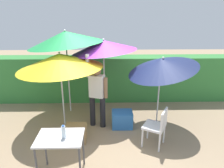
% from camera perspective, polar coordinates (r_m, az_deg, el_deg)
% --- Properties ---
extents(ground_plane, '(24.00, 24.00, 0.00)m').
position_cam_1_polar(ground_plane, '(5.47, 0.08, -12.01)').
color(ground_plane, '#9E8466').
extents(hedge_row, '(8.00, 0.70, 1.47)m').
position_cam_1_polar(hedge_row, '(6.96, -0.33, 1.57)').
color(hedge_row, '#38843D').
rests_on(hedge_row, ground_plane).
extents(umbrella_rainbow, '(1.80, 1.78, 2.23)m').
position_cam_1_polar(umbrella_rainbow, '(5.67, -2.33, 10.36)').
color(umbrella_rainbow, silver).
rests_on(umbrella_rainbow, ground_plane).
extents(umbrella_orange, '(2.08, 2.06, 2.46)m').
position_cam_1_polar(umbrella_orange, '(5.87, -12.62, 12.21)').
color(umbrella_orange, silver).
rests_on(umbrella_orange, ground_plane).
extents(umbrella_yellow, '(1.76, 1.72, 2.06)m').
position_cam_1_polar(umbrella_yellow, '(5.17, 13.48, 5.29)').
color(umbrella_yellow, silver).
rests_on(umbrella_yellow, ground_plane).
extents(umbrella_navy, '(2.06, 2.05, 1.97)m').
position_cam_1_polar(umbrella_navy, '(5.14, -14.09, 6.14)').
color(umbrella_navy, silver).
rests_on(umbrella_navy, ground_plane).
extents(person_vendor, '(0.55, 0.33, 1.88)m').
position_cam_1_polar(person_vendor, '(5.19, -4.11, -2.30)').
color(person_vendor, black).
rests_on(person_vendor, ground_plane).
extents(chair_plastic, '(0.60, 0.60, 0.89)m').
position_cam_1_polar(chair_plastic, '(4.68, 12.33, -10.98)').
color(chair_plastic, silver).
rests_on(chair_plastic, ground_plane).
extents(cooler_box, '(0.52, 0.41, 0.42)m').
position_cam_1_polar(cooler_box, '(5.45, 2.79, -9.60)').
color(cooler_box, '#2D6BB7').
rests_on(cooler_box, ground_plane).
extents(crate_cardboard, '(0.47, 0.36, 0.40)m').
position_cam_1_polar(crate_cardboard, '(4.96, -9.83, -13.19)').
color(crate_cardboard, '#9E7A4C').
rests_on(crate_cardboard, ground_plane).
extents(folding_table, '(0.80, 0.60, 0.79)m').
position_cam_1_polar(folding_table, '(3.86, -14.00, -15.13)').
color(folding_table, '#4C4C51').
rests_on(folding_table, ground_plane).
extents(bottle_water, '(0.07, 0.07, 0.24)m').
position_cam_1_polar(bottle_water, '(3.71, -13.12, -12.64)').
color(bottle_water, silver).
rests_on(bottle_water, folding_table).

